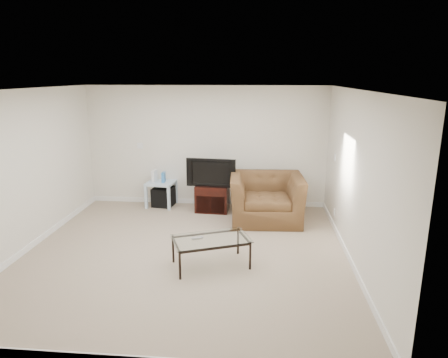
# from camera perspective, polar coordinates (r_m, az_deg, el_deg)

# --- Properties ---
(floor) EXTENTS (5.00, 5.00, 0.00)m
(floor) POSITION_cam_1_polar(r_m,az_deg,el_deg) (6.36, -5.56, -10.51)
(floor) COLOR tan
(floor) RESTS_ON ground
(ceiling) EXTENTS (5.00, 5.00, 0.00)m
(ceiling) POSITION_cam_1_polar(r_m,az_deg,el_deg) (5.77, -6.18, 12.60)
(ceiling) COLOR white
(ceiling) RESTS_ON ground
(wall_back) EXTENTS (5.00, 0.02, 2.50)m
(wall_back) POSITION_cam_1_polar(r_m,az_deg,el_deg) (8.36, -2.62, 4.64)
(wall_back) COLOR silver
(wall_back) RESTS_ON ground
(wall_left) EXTENTS (0.02, 5.00, 2.50)m
(wall_left) POSITION_cam_1_polar(r_m,az_deg,el_deg) (6.87, -26.80, 0.88)
(wall_left) COLOR silver
(wall_left) RESTS_ON ground
(wall_right) EXTENTS (0.02, 5.00, 2.50)m
(wall_right) POSITION_cam_1_polar(r_m,az_deg,el_deg) (6.00, 18.31, -0.08)
(wall_right) COLOR silver
(wall_right) RESTS_ON ground
(plate_back) EXTENTS (0.12, 0.02, 0.12)m
(plate_back) POSITION_cam_1_polar(r_m,az_deg,el_deg) (8.65, -11.89, 4.68)
(plate_back) COLOR white
(plate_back) RESTS_ON wall_back
(plate_right_switch) EXTENTS (0.02, 0.09, 0.13)m
(plate_right_switch) POSITION_cam_1_polar(r_m,az_deg,el_deg) (7.52, 15.57, 3.00)
(plate_right_switch) COLOR white
(plate_right_switch) RESTS_ON wall_right
(plate_right_outlet) EXTENTS (0.02, 0.08, 0.12)m
(plate_right_outlet) POSITION_cam_1_polar(r_m,az_deg,el_deg) (7.48, 15.47, -4.61)
(plate_right_outlet) COLOR white
(plate_right_outlet) RESTS_ON wall_right
(tv_stand) EXTENTS (0.68, 0.49, 0.55)m
(tv_stand) POSITION_cam_1_polar(r_m,az_deg,el_deg) (8.13, -1.67, -2.72)
(tv_stand) COLOR black
(tv_stand) RESTS_ON floor
(dvd_player) EXTENTS (0.38, 0.28, 0.05)m
(dvd_player) POSITION_cam_1_polar(r_m,az_deg,el_deg) (8.04, -1.72, -1.56)
(dvd_player) COLOR black
(dvd_player) RESTS_ON tv_stand
(television) EXTENTS (0.93, 0.27, 0.57)m
(television) POSITION_cam_1_polar(r_m,az_deg,el_deg) (7.96, -1.73, 1.06)
(television) COLOR black
(television) RESTS_ON tv_stand
(side_table) EXTENTS (0.61, 0.61, 0.53)m
(side_table) POSITION_cam_1_polar(r_m,az_deg,el_deg) (8.55, -8.91, -2.08)
(side_table) COLOR #A5BCC6
(side_table) RESTS_ON floor
(subwoofer) EXTENTS (0.46, 0.46, 0.41)m
(subwoofer) POSITION_cam_1_polar(r_m,az_deg,el_deg) (8.58, -8.63, -2.55)
(subwoofer) COLOR black
(subwoofer) RESTS_ON floor
(game_console) EXTENTS (0.09, 0.18, 0.24)m
(game_console) POSITION_cam_1_polar(r_m,az_deg,el_deg) (8.47, -9.90, 0.44)
(game_console) COLOR white
(game_console) RESTS_ON side_table
(game_case) EXTENTS (0.06, 0.16, 0.21)m
(game_case) POSITION_cam_1_polar(r_m,az_deg,el_deg) (8.41, -8.64, 0.27)
(game_case) COLOR #337FCC
(game_case) RESTS_ON side_table
(recliner) EXTENTS (1.39, 0.94, 1.18)m
(recliner) POSITION_cam_1_polar(r_m,az_deg,el_deg) (7.55, 6.10, -1.64)
(recliner) COLOR #4A391F
(recliner) RESTS_ON floor
(coffee_table) EXTENTS (1.24, 0.98, 0.43)m
(coffee_table) POSITION_cam_1_polar(r_m,az_deg,el_deg) (5.87, -1.88, -10.40)
(coffee_table) COLOR black
(coffee_table) RESTS_ON floor
(remote) EXTENTS (0.18, 0.11, 0.02)m
(remote) POSITION_cam_1_polar(r_m,az_deg,el_deg) (5.78, -3.83, -8.40)
(remote) COLOR #B2B2B7
(remote) RESTS_ON coffee_table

